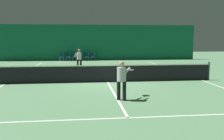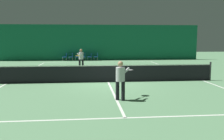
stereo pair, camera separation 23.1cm
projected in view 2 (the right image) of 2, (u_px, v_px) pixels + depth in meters
ground_plane at (108, 82)px, 13.95m from camera, size 60.00×60.00×0.00m
backdrop_curtain at (98, 43)px, 27.84m from camera, size 23.00×0.12×3.94m
court_line_baseline_far at (99, 62)px, 25.70m from camera, size 11.00×0.10×0.00m
court_line_service_far at (102, 68)px, 20.27m from camera, size 8.25×0.10×0.00m
court_line_service_near at (125, 118)px, 7.63m from camera, size 8.25×0.10×0.00m
court_line_sideline_left at (6, 84)px, 13.42m from camera, size 0.10×23.80×0.00m
court_line_sideline_right at (202, 80)px, 14.48m from camera, size 0.10×23.80×0.00m
court_line_centre at (108, 82)px, 13.95m from camera, size 0.10×12.80×0.00m
tennis_net at (108, 73)px, 13.88m from camera, size 12.00×0.10×1.07m
player_near at (121, 77)px, 9.75m from camera, size 0.98×1.28×1.55m
player_far at (81, 57)px, 19.66m from camera, size 0.66×1.36×1.59m
courtside_chair_0 at (65, 56)px, 27.14m from camera, size 0.44×0.44×0.84m
courtside_chair_1 at (72, 56)px, 27.20m from camera, size 0.44×0.44×0.84m
courtside_chair_2 at (78, 56)px, 27.27m from camera, size 0.44×0.44×0.84m
courtside_chair_3 at (84, 56)px, 27.33m from camera, size 0.44×0.44×0.84m
courtside_chair_4 at (90, 56)px, 27.40m from camera, size 0.44×0.44×0.84m
courtside_chair_5 at (96, 56)px, 27.46m from camera, size 0.44×0.44×0.84m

